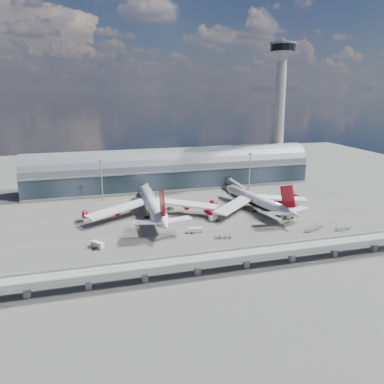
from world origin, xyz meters
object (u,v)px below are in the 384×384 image
object	(u,v)px
service_truck_0	(98,245)
service_truck_5	(161,212)
airliner_right	(257,201)
service_truck_3	(288,215)
airliner_left	(153,205)
cargo_train_2	(343,228)
control_tower	(279,111)
service_truck_1	(213,218)
cargo_train_1	(315,228)
cargo_train_0	(224,237)
floodlight_mast_right	(250,170)
floodlight_mast_left	(102,179)
service_truck_4	(171,207)
service_truck_2	(196,230)

from	to	relation	value
service_truck_0	service_truck_5	xyz separation A→B (m)	(36.01, 37.53, 0.16)
airliner_right	service_truck_3	xyz separation A→B (m)	(11.01, -16.26, -4.11)
airliner_left	cargo_train_2	size ratio (longest dim) A/B	9.81
control_tower	airliner_left	xyz separation A→B (m)	(-109.94, -67.93, -44.76)
airliner_left	service_truck_1	xyz separation A→B (m)	(30.04, -14.64, -5.51)
cargo_train_1	service_truck_3	bearing A→B (deg)	30.87
control_tower	cargo_train_0	size ratio (longest dim) A/B	11.11
airliner_right	service_truck_1	size ratio (longest dim) A/B	13.77
floodlight_mast_right	service_truck_5	world-z (taller)	floodlight_mast_right
service_truck_5	floodlight_mast_left	bearing A→B (deg)	61.93
floodlight_mast_left	service_truck_5	distance (m)	49.20
service_truck_4	service_truck_3	bearing A→B (deg)	-13.51
control_tower	cargo_train_1	xyz separation A→B (m)	(-35.61, -109.28, -50.73)
service_truck_3	cargo_train_2	distance (m)	29.63
airliner_left	cargo_train_1	size ratio (longest dim) A/B	6.15
service_truck_0	cargo_train_0	bearing A→B (deg)	-43.37
floodlight_mast_left	airliner_right	bearing A→B (deg)	-27.59
airliner_left	airliner_right	distance (m)	60.38
floodlight_mast_left	floodlight_mast_right	size ratio (longest dim) A/B	1.00
service_truck_0	service_truck_4	xyz separation A→B (m)	(43.32, 45.72, -0.06)
floodlight_mast_right	service_truck_3	world-z (taller)	floodlight_mast_right
cargo_train_2	service_truck_1	bearing A→B (deg)	65.36
control_tower	service_truck_0	distance (m)	181.09
service_truck_0	cargo_train_2	distance (m)	119.18
service_truck_4	service_truck_5	bearing A→B (deg)	-116.49
service_truck_2	service_truck_4	xyz separation A→B (m)	(-3.60, 39.89, 0.07)
service_truck_5	cargo_train_0	bearing A→B (deg)	-130.50
airliner_left	service_truck_4	world-z (taller)	airliner_left
service_truck_4	service_truck_5	distance (m)	10.98
floodlight_mast_left	service_truck_0	world-z (taller)	floodlight_mast_left
cargo_train_0	cargo_train_2	size ratio (longest dim) A/B	1.16
cargo_train_0	service_truck_2	bearing A→B (deg)	30.26
service_truck_0	service_truck_5	distance (m)	52.01
service_truck_4	cargo_train_1	xyz separation A→B (m)	(61.77, -52.65, -0.46)
control_tower	cargo_train_2	bearing A→B (deg)	-101.00
service_truck_2	service_truck_4	size ratio (longest dim) A/B	1.39
cargo_train_2	floodlight_mast_right	bearing A→B (deg)	11.96
floodlight_mast_right	service_truck_4	size ratio (longest dim) A/B	5.05
service_truck_1	cargo_train_1	size ratio (longest dim) A/B	0.39
service_truck_2	service_truck_5	world-z (taller)	service_truck_5
floodlight_mast_left	service_truck_3	size ratio (longest dim) A/B	3.80
floodlight_mast_right	service_truck_3	size ratio (longest dim) A/B	3.80
airliner_left	airliner_right	xyz separation A→B (m)	(60.19, -4.62, -1.20)
airliner_right	cargo_train_0	xyz separation A→B (m)	(-33.11, -35.04, -4.87)
control_tower	service_truck_2	size ratio (longest dim) A/B	14.56
service_truck_1	cargo_train_0	xyz separation A→B (m)	(-2.97, -25.02, -0.56)
floodlight_mast_right	airliner_right	size ratio (longest dim) A/B	0.37
service_truck_2	service_truck_1	bearing A→B (deg)	-38.70
service_truck_5	cargo_train_1	size ratio (longest dim) A/B	0.54
airliner_left	cargo_train_2	distance (m)	99.10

